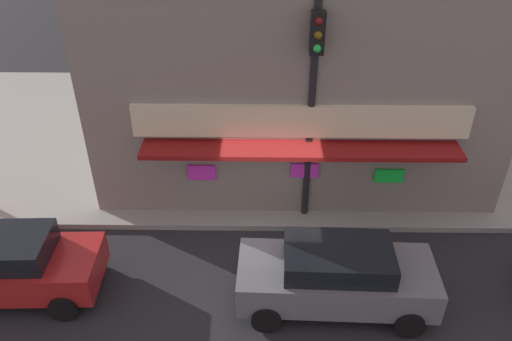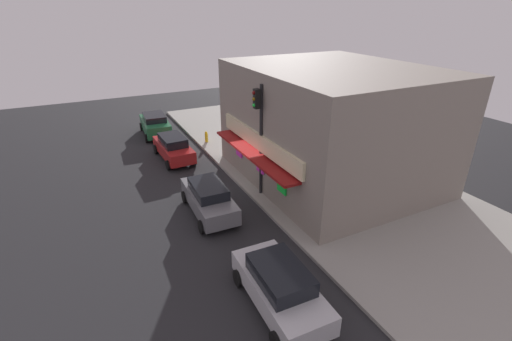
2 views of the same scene
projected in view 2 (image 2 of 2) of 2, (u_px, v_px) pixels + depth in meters
ground_plane at (243, 190)px, 19.97m from camera, size 52.16×52.16×0.00m
sidewalk at (320, 171)px, 22.08m from camera, size 34.77×10.59×0.16m
corner_building at (331, 124)px, 20.09m from camera, size 11.07×9.98×6.33m
traffic_light at (259, 127)px, 17.77m from camera, size 0.32×0.58×5.85m
fire_hydrant at (206, 137)px, 26.36m from camera, size 0.47×0.23×0.82m
trash_can at (260, 158)px, 22.61m from camera, size 0.58×0.58×0.85m
pedestrian at (325, 195)px, 17.11m from camera, size 0.56×0.57×1.76m
potted_plant_by_doorway at (289, 186)px, 19.16m from camera, size 0.51×0.51×0.87m
potted_plant_by_window at (294, 196)px, 17.94m from camera, size 0.56×0.56×0.92m
parked_car_grey at (209, 198)px, 17.45m from camera, size 4.38×2.02×1.62m
parked_car_silver at (280, 286)px, 11.98m from camera, size 4.34×2.13×1.64m
parked_car_green at (155, 124)px, 28.12m from camera, size 4.40×2.26×1.67m
parked_car_red at (173, 147)px, 23.65m from camera, size 4.42×2.01×1.62m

